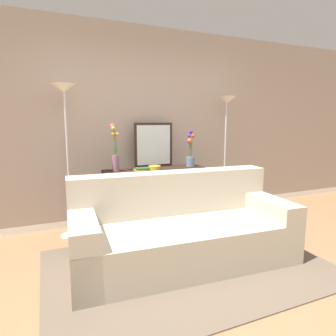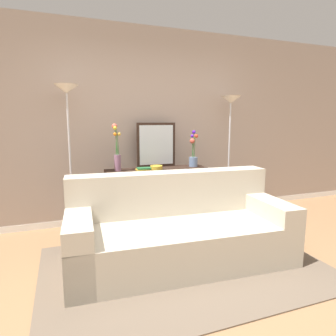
% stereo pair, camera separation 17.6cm
% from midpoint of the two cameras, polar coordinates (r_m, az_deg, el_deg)
% --- Properties ---
extents(ground_plane, '(16.00, 16.00, 0.02)m').
position_cam_midpoint_polar(ground_plane, '(2.63, 6.70, -23.90)').
color(ground_plane, '#936B47').
extents(back_wall, '(12.00, 0.15, 2.72)m').
position_cam_midpoint_polar(back_wall, '(4.23, -7.97, 8.20)').
color(back_wall, white).
rests_on(back_wall, ground).
extents(area_rug, '(2.70, 1.82, 0.01)m').
position_cam_midpoint_polar(area_rug, '(3.04, 2.20, -18.58)').
color(area_rug, brown).
rests_on(area_rug, ground).
extents(couch, '(2.25, 1.07, 0.88)m').
position_cam_midpoint_polar(couch, '(3.05, 0.96, -12.19)').
color(couch, '#BCB29E').
rests_on(couch, ground).
extents(console_table, '(1.39, 0.33, 0.78)m').
position_cam_midpoint_polar(console_table, '(4.03, -3.88, -3.47)').
color(console_table, black).
rests_on(console_table, ground).
extents(floor_lamp_left, '(0.28, 0.28, 1.85)m').
position_cam_midpoint_polar(floor_lamp_left, '(3.69, -20.76, 9.05)').
color(floor_lamp_left, silver).
rests_on(floor_lamp_left, ground).
extents(floor_lamp_right, '(0.28, 0.28, 1.78)m').
position_cam_midpoint_polar(floor_lamp_right, '(4.40, 10.16, 8.73)').
color(floor_lamp_right, silver).
rests_on(floor_lamp_right, ground).
extents(wall_mirror, '(0.56, 0.02, 0.62)m').
position_cam_midpoint_polar(wall_mirror, '(4.09, -4.07, 4.52)').
color(wall_mirror, black).
rests_on(wall_mirror, console_table).
extents(vase_tall_flowers, '(0.10, 0.10, 0.61)m').
position_cam_midpoint_polar(vase_tall_flowers, '(3.79, -11.66, 2.86)').
color(vase_tall_flowers, gray).
rests_on(vase_tall_flowers, console_table).
extents(vase_short_flowers, '(0.13, 0.12, 0.51)m').
position_cam_midpoint_polar(vase_short_flowers, '(4.15, 3.21, 2.59)').
color(vase_short_flowers, '#6B84AD').
rests_on(vase_short_flowers, console_table).
extents(fruit_bowl, '(0.16, 0.16, 0.06)m').
position_cam_midpoint_polar(fruit_bowl, '(3.88, -3.96, 0.09)').
color(fruit_bowl, gold).
rests_on(fruit_bowl, console_table).
extents(book_stack, '(0.20, 0.15, 0.04)m').
position_cam_midpoint_polar(book_stack, '(3.82, -6.39, -0.26)').
color(book_stack, gold).
rests_on(book_stack, console_table).
extents(book_row_under_console, '(0.24, 0.17, 0.13)m').
position_cam_midpoint_polar(book_row_under_console, '(4.04, -9.92, -10.64)').
color(book_row_under_console, gold).
rests_on(book_row_under_console, ground).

